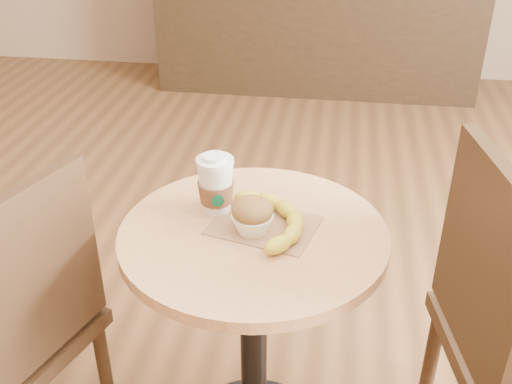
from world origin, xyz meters
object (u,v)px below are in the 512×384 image
Objects in this scene: muffin at (252,215)px; cafe_table at (254,311)px; chair_left at (10,333)px; banana at (268,221)px; coffee_cup at (216,186)px.

cafe_table is at bearing 82.07° from muffin.
chair_left reaches higher than banana.
chair_left is 0.68m from banana.
muffin is (0.10, -0.08, -0.02)m from coffee_cup.
chair_left is 3.55× the size of banana.
coffee_cup is at bearing 144.32° from cafe_table.
muffin is 0.05m from banana.
cafe_table is 0.34m from coffee_cup.
cafe_table is at bearing 124.91° from chair_left.
chair_left is 9.49× the size of muffin.
cafe_table is at bearing 177.54° from banana.
chair_left is 6.18× the size of coffee_cup.
banana is at bearing 29.84° from muffin.
cafe_table is 7.65× the size of muffin.
chair_left is (-0.57, -0.17, 0.01)m from cafe_table.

